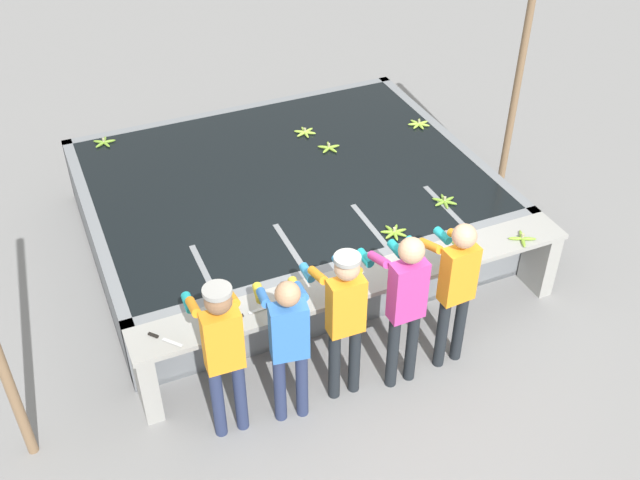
{
  "coord_description": "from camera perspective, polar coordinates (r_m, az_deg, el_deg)",
  "views": [
    {
      "loc": [
        -2.52,
        -4.55,
        5.44
      ],
      "look_at": [
        0.0,
        1.23,
        0.58
      ],
      "focal_mm": 42.0,
      "sensor_mm": 36.0,
      "label": 1
    }
  ],
  "objects": [
    {
      "name": "support_post_right",
      "position": [
        9.39,
        14.95,
        12.2
      ],
      "size": [
        0.09,
        0.09,
        3.2
      ],
      "color": "#846647",
      "rests_on": "ground"
    },
    {
      "name": "banana_bunch_floating_1",
      "position": [
        7.68,
        5.67,
        0.59
      ],
      "size": [
        0.28,
        0.28,
        0.08
      ],
      "color": "#7FAD33",
      "rests_on": "wash_tank"
    },
    {
      "name": "banana_bunch_floating_0",
      "position": [
        9.64,
        7.54,
        8.76
      ],
      "size": [
        0.28,
        0.28,
        0.08
      ],
      "color": "#9EC642",
      "rests_on": "wash_tank"
    },
    {
      "name": "banana_bunch_floating_4",
      "position": [
        9.37,
        -1.16,
        8.21
      ],
      "size": [
        0.27,
        0.28,
        0.08
      ],
      "color": "#9EC642",
      "rests_on": "wash_tank"
    },
    {
      "name": "knife_1",
      "position": [
        6.75,
        -5.7,
        -5.65
      ],
      "size": [
        0.35,
        0.05,
        0.02
      ],
      "color": "silver",
      "rests_on": "work_ledge"
    },
    {
      "name": "wash_tank",
      "position": [
        8.81,
        -2.58,
        2.74
      ],
      "size": [
        4.48,
        3.58,
        0.82
      ],
      "color": "gray",
      "rests_on": "ground"
    },
    {
      "name": "banana_bunch_floating_2",
      "position": [
        8.2,
        9.47,
        2.93
      ],
      "size": [
        0.28,
        0.28,
        0.08
      ],
      "color": "#75A333",
      "rests_on": "wash_tank"
    },
    {
      "name": "knife_0",
      "position": [
        6.65,
        -12.09,
        -7.29
      ],
      "size": [
        0.25,
        0.28,
        0.02
      ],
      "color": "silver",
      "rests_on": "work_ledge"
    },
    {
      "name": "banana_bunch_ledge_1",
      "position": [
        7.57,
        10.83,
        -0.58
      ],
      "size": [
        0.28,
        0.28,
        0.08
      ],
      "color": "#7FAD33",
      "rests_on": "work_ledge"
    },
    {
      "name": "banana_bunch_ledge_0",
      "position": [
        7.82,
        15.16,
        0.11
      ],
      "size": [
        0.27,
        0.27,
        0.08
      ],
      "color": "#7FAD33",
      "rests_on": "work_ledge"
    },
    {
      "name": "work_ledge",
      "position": [
        7.26,
        3.19,
        -4.36
      ],
      "size": [
        4.48,
        0.45,
        0.82
      ],
      "color": "#9E9E99",
      "rests_on": "ground"
    },
    {
      "name": "banana_bunch_floating_3",
      "position": [
        9.05,
        0.68,
        7.06
      ],
      "size": [
        0.26,
        0.28,
        0.08
      ],
      "color": "#8CB738",
      "rests_on": "wash_tank"
    },
    {
      "name": "banana_bunch_floating_5",
      "position": [
        9.53,
        -16.14,
        7.17
      ],
      "size": [
        0.26,
        0.28,
        0.08
      ],
      "color": "#75A333",
      "rests_on": "wash_tank"
    },
    {
      "name": "worker_3",
      "position": [
        6.63,
        6.49,
        -4.44
      ],
      "size": [
        0.41,
        0.72,
        1.7
      ],
      "color": "#1E2328",
      "rests_on": "ground"
    },
    {
      "name": "ground_plane",
      "position": [
        7.53,
        3.79,
        -8.76
      ],
      "size": [
        80.0,
        80.0,
        0.0
      ],
      "primitive_type": "plane",
      "color": "gray",
      "rests_on": "ground"
    },
    {
      "name": "worker_4",
      "position": [
        6.92,
        10.26,
        -3.17
      ],
      "size": [
        0.43,
        0.72,
        1.65
      ],
      "color": "#1E2328",
      "rests_on": "ground"
    },
    {
      "name": "worker_2",
      "position": [
        6.51,
        1.86,
        -5.52
      ],
      "size": [
        0.41,
        0.72,
        1.64
      ],
      "color": "#1E2328",
      "rests_on": "ground"
    },
    {
      "name": "worker_0",
      "position": [
        6.23,
        -7.44,
        -8.05
      ],
      "size": [
        0.42,
        0.72,
        1.67
      ],
      "color": "navy",
      "rests_on": "ground"
    },
    {
      "name": "worker_1",
      "position": [
        6.35,
        -2.42,
        -7.52
      ],
      "size": [
        0.48,
        0.73,
        1.58
      ],
      "color": "navy",
      "rests_on": "ground"
    }
  ]
}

